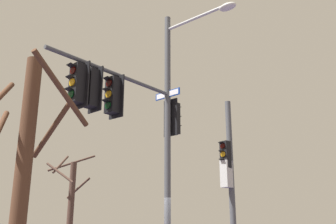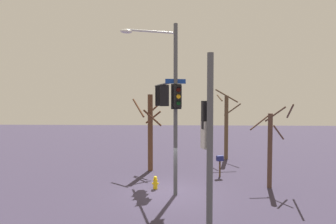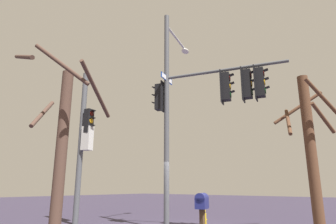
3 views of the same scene
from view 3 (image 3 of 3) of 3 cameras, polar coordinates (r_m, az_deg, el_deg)
name	(u,v)px [view 3 (image 3 of 3)]	position (r m, az deg, el deg)	size (l,w,h in m)	color
main_signal_pole_assembly	(199,93)	(11.93, 6.00, 3.77)	(3.30, 5.62, 8.96)	#4C4F54
secondary_pole_assembly	(84,139)	(13.76, -16.04, -4.99)	(0.45, 0.78, 6.78)	#4C4F54
fire_hydrant	(203,219)	(12.13, 6.86, -19.90)	(0.38, 0.24, 0.73)	yellow
mailbox	(202,206)	(7.31, 6.62, -17.70)	(0.49, 0.37, 1.41)	#4C3823
bare_tree_across_street	(60,147)	(7.11, -20.31, -6.40)	(2.35, 2.34, 4.81)	#4E362C
bare_tree_corner	(310,146)	(11.21, 25.90, -5.91)	(2.30, 2.30, 5.42)	brown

